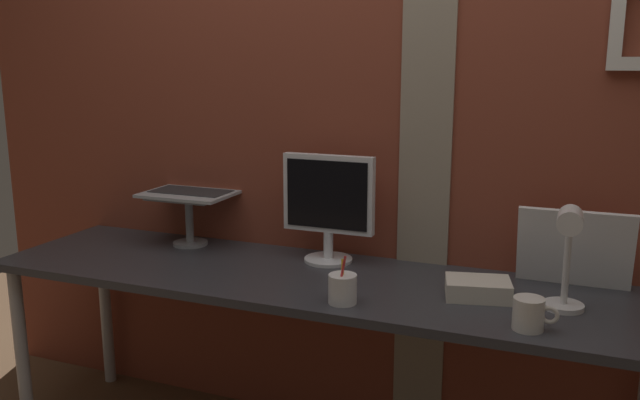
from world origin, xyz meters
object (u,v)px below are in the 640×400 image
(pen_cup, at_px, (343,289))
(laptop, at_px, (197,177))
(monitor, at_px, (328,201))
(desk_lamp, at_px, (568,248))
(whiteboard_panel, at_px, (574,249))
(coffee_mug, at_px, (529,314))

(pen_cup, bearing_deg, laptop, 150.26)
(monitor, distance_m, desk_lamp, 0.87)
(whiteboard_panel, height_order, coffee_mug, whiteboard_panel)
(desk_lamp, distance_m, pen_cup, 0.67)
(desk_lamp, bearing_deg, monitor, 164.08)
(monitor, relative_size, desk_lamp, 1.21)
(laptop, height_order, pen_cup, laptop)
(whiteboard_panel, height_order, desk_lamp, desk_lamp)
(monitor, height_order, whiteboard_panel, monitor)
(laptop, bearing_deg, pen_cup, -29.74)
(desk_lamp, distance_m, coffee_mug, 0.23)
(desk_lamp, bearing_deg, pen_cup, -166.74)
(laptop, xyz_separation_m, coffee_mug, (1.35, -0.46, -0.22))
(coffee_mug, bearing_deg, monitor, 152.61)
(monitor, height_order, pen_cup, monitor)
(coffee_mug, bearing_deg, pen_cup, -179.98)
(monitor, relative_size, pen_cup, 2.55)
(laptop, bearing_deg, desk_lamp, -12.05)
(pen_cup, relative_size, coffee_mug, 1.26)
(desk_lamp, relative_size, pen_cup, 2.11)
(laptop, xyz_separation_m, whiteboard_panel, (1.45, -0.04, -0.14))
(laptop, xyz_separation_m, desk_lamp, (1.43, -0.31, -0.07))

